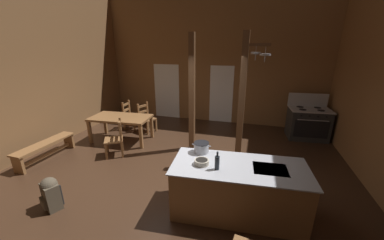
# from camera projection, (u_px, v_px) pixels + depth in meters

# --- Properties ---
(ground_plane) EXTENTS (8.50, 8.84, 0.10)m
(ground_plane) POSITION_uv_depth(u_px,v_px,m) (173.00, 180.00, 4.76)
(ground_plane) COLOR #382316
(wall_back) EXTENTS (8.50, 0.14, 4.67)m
(wall_back) POSITION_uv_depth(u_px,v_px,m) (212.00, 57.00, 7.73)
(wall_back) COLOR brown
(wall_back) RESTS_ON ground_plane
(wall_left) EXTENTS (0.14, 8.84, 4.67)m
(wall_left) POSITION_uv_depth(u_px,v_px,m) (9.00, 63.00, 5.03)
(wall_left) COLOR brown
(wall_left) RESTS_ON ground_plane
(glazed_door_back_left) EXTENTS (1.00, 0.01, 2.05)m
(glazed_door_back_left) POSITION_uv_depth(u_px,v_px,m) (167.00, 91.00, 8.53)
(glazed_door_back_left) COLOR white
(glazed_door_back_left) RESTS_ON ground_plane
(glazed_panel_back_right) EXTENTS (0.84, 0.01, 2.05)m
(glazed_panel_back_right) POSITION_uv_depth(u_px,v_px,m) (221.00, 95.00, 7.98)
(glazed_panel_back_right) COLOR white
(glazed_panel_back_right) RESTS_ON ground_plane
(kitchen_island) EXTENTS (2.23, 1.13, 0.89)m
(kitchen_island) POSITION_uv_depth(u_px,v_px,m) (238.00, 189.00, 3.66)
(kitchen_island) COLOR brown
(kitchen_island) RESTS_ON ground_plane
(stove_range) EXTENTS (1.20, 0.90, 1.32)m
(stove_range) POSITION_uv_depth(u_px,v_px,m) (308.00, 123.00, 6.69)
(stove_range) COLOR #282828
(stove_range) RESTS_ON ground_plane
(support_post_with_pot_rack) EXTENTS (0.59, 0.23, 3.02)m
(support_post_with_pot_rack) POSITION_uv_depth(u_px,v_px,m) (243.00, 96.00, 4.99)
(support_post_with_pot_rack) COLOR brown
(support_post_with_pot_rack) RESTS_ON ground_plane
(support_post_center) EXTENTS (0.14, 0.14, 3.02)m
(support_post_center) POSITION_uv_depth(u_px,v_px,m) (192.00, 95.00, 5.65)
(support_post_center) COLOR brown
(support_post_center) RESTS_ON ground_plane
(dining_table) EXTENTS (1.76, 1.02, 0.74)m
(dining_table) POSITION_uv_depth(u_px,v_px,m) (121.00, 120.00, 6.45)
(dining_table) COLOR brown
(dining_table) RESTS_ON ground_plane
(ladderback_chair_near_window) EXTENTS (0.45, 0.45, 0.95)m
(ladderback_chair_near_window) POSITION_uv_depth(u_px,v_px,m) (130.00, 116.00, 7.46)
(ladderback_chair_near_window) COLOR brown
(ladderback_chair_near_window) RESTS_ON ground_plane
(ladderback_chair_by_post) EXTENTS (0.57, 0.57, 0.95)m
(ladderback_chair_by_post) POSITION_uv_depth(u_px,v_px,m) (146.00, 118.00, 7.21)
(ladderback_chair_by_post) COLOR brown
(ladderback_chair_by_post) RESTS_ON ground_plane
(ladderback_chair_at_table_end) EXTENTS (0.61, 0.61, 0.95)m
(ladderback_chair_at_table_end) POSITION_uv_depth(u_px,v_px,m) (116.00, 139.00, 5.62)
(ladderback_chair_at_table_end) COLOR brown
(ladderback_chair_at_table_end) RESTS_ON ground_plane
(bench_along_left_wall) EXTENTS (0.40, 1.52, 0.44)m
(bench_along_left_wall) POSITION_uv_depth(u_px,v_px,m) (46.00, 148.00, 5.46)
(bench_along_left_wall) COLOR brown
(bench_along_left_wall) RESTS_ON ground_plane
(backpack) EXTENTS (0.38, 0.37, 0.60)m
(backpack) POSITION_uv_depth(u_px,v_px,m) (50.00, 193.00, 3.78)
(backpack) COLOR #4C4233
(backpack) RESTS_ON ground_plane
(stockpot_on_counter) EXTENTS (0.35, 0.28, 0.19)m
(stockpot_on_counter) POSITION_uv_depth(u_px,v_px,m) (201.00, 147.00, 3.94)
(stockpot_on_counter) COLOR #A8AAB2
(stockpot_on_counter) RESTS_ON kitchen_island
(mixing_bowl_on_counter) EXTENTS (0.23, 0.23, 0.08)m
(mixing_bowl_on_counter) POSITION_uv_depth(u_px,v_px,m) (202.00, 162.00, 3.54)
(mixing_bowl_on_counter) COLOR #B2A893
(mixing_bowl_on_counter) RESTS_ON kitchen_island
(bottle_tall_on_counter) EXTENTS (0.07, 0.07, 0.30)m
(bottle_tall_on_counter) POSITION_uv_depth(u_px,v_px,m) (217.00, 162.00, 3.38)
(bottle_tall_on_counter) COLOR #1E2328
(bottle_tall_on_counter) RESTS_ON kitchen_island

